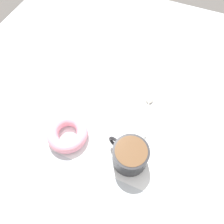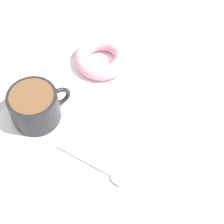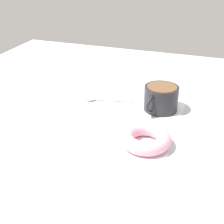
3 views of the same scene
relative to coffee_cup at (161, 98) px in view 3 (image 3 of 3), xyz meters
The scene contains 5 objects.
ground_plane 15.99cm from the coffee_cup, 118.12° to the left, with size 120.00×120.00×2.00cm, color #B2BCC6.
napkin 14.80cm from the coffee_cup, 131.37° to the left, with size 33.62×33.62×0.30cm, color white.
coffee_cup is the anchor object (origin of this frame).
donut 18.41cm from the coffee_cup, behind, with size 11.55×11.55×3.18cm, color pink.
spoon 18.65cm from the coffee_cup, 91.22° to the left, with size 4.70×14.71×0.90cm.
Camera 3 is at (-69.46, -26.08, 40.17)cm, focal length 50.00 mm.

